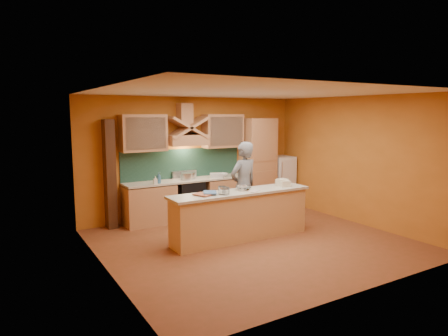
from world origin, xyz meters
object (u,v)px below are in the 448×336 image
kitchen_scale (242,188)px  stove (189,199)px  person (243,186)px  mixing_bowl (243,188)px  fridge (281,181)px

kitchen_scale → stove: bearing=89.5°
person → kitchen_scale: 0.62m
person → mixing_bowl: size_ratio=6.61×
kitchen_scale → mixing_bowl: (0.05, 0.04, -0.02)m
mixing_bowl → stove: bearing=99.0°
fridge → mixing_bowl: bearing=-142.5°
stove → fridge: bearing=0.0°
fridge → person: (-2.10, -1.39, 0.27)m
stove → kitchen_scale: size_ratio=6.85×
fridge → kitchen_scale: bearing=-142.5°
stove → fridge: fridge is taller
fridge → mixing_bowl: size_ratio=4.66×
stove → fridge: 2.71m
stove → mixing_bowl: 1.94m
kitchen_scale → person: bearing=46.5°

